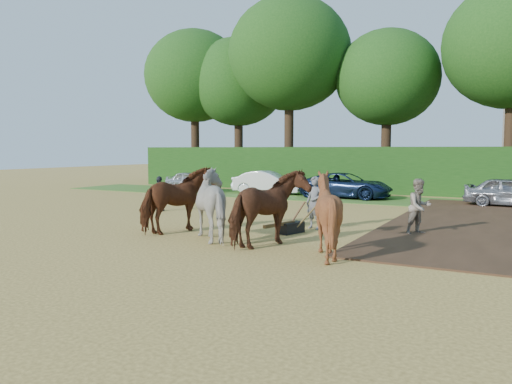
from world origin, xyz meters
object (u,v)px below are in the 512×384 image
object	(u,v)px
spectator_near	(419,207)
spectator_far	(159,194)
plough_team	(246,206)
parked_cars	(408,188)

from	to	relation	value
spectator_near	spectator_far	xyz separation A→B (m)	(-11.75, 0.87, -0.13)
spectator_far	plough_team	xyz separation A→B (m)	(7.32, -4.87, 0.32)
spectator_near	parked_cars	xyz separation A→B (m)	(-2.46, 10.72, -0.23)
parked_cars	spectator_near	bearing A→B (deg)	-77.06
plough_team	spectator_far	bearing A→B (deg)	146.40
spectator_near	spectator_far	size ratio (longest dim) A/B	1.16
plough_team	parked_cars	distance (m)	14.86
spectator_far	parked_cars	world-z (taller)	spectator_far
spectator_near	spectator_far	world-z (taller)	spectator_near
spectator_near	spectator_far	distance (m)	11.78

